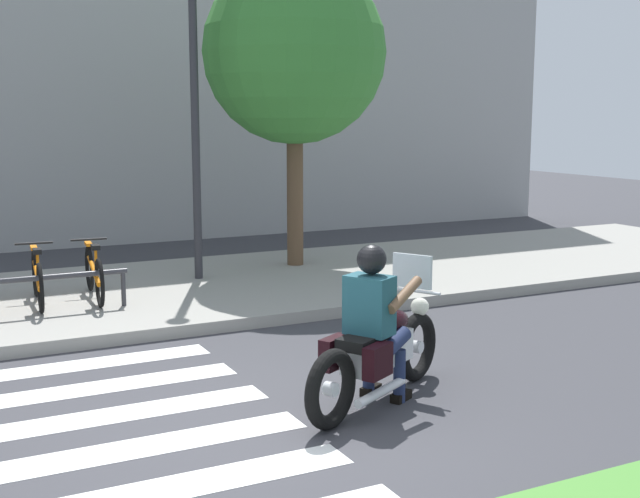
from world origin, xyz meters
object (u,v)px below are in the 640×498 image
Objects in this scene: motorcycle at (378,352)px; bicycle_4 at (94,273)px; rider at (374,313)px; bicycle_3 at (37,278)px; street_lamp at (195,102)px; tree_near_rack at (294,53)px.

bicycle_4 is (-1.52, 4.76, 0.03)m from motorcycle.
rider reaches higher than motorcycle.
rider is at bearing -153.40° from motorcycle.
bicycle_4 is at bearing 0.00° from bicycle_3.
street_lamp is (0.16, 5.49, 2.28)m from motorcycle.
bicycle_4 is at bearing -156.59° from street_lamp.
motorcycle reaches higher than bicycle_3.
street_lamp is at bearing -167.33° from tree_near_rack.
motorcycle is 0.38m from rider.
rider reaches higher than bicycle_4.
rider is at bearing -65.68° from bicycle_3.
street_lamp is 1.98m from tree_near_rack.
motorcycle is 4.99m from bicycle_4.
street_lamp is (2.40, 0.73, 2.25)m from bicycle_3.
tree_near_rack is (4.17, 1.13, 3.02)m from bicycle_3.
bicycle_4 is 4.73m from tree_near_rack.
bicycle_3 is 0.37× the size of street_lamp.
bicycle_3 is at bearing 115.15° from motorcycle.
bicycle_3 is (-2.17, 4.79, -0.34)m from rider.
rider is 0.29× the size of tree_near_rack.
tree_near_rack is (2.01, 5.92, 2.68)m from rider.
tree_near_rack reaches higher than rider.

